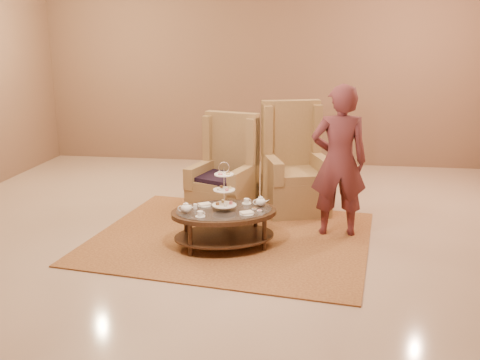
# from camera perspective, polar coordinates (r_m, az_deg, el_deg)

# --- Properties ---
(ground) EXTENTS (8.00, 8.00, 0.00)m
(ground) POSITION_cam_1_polar(r_m,az_deg,el_deg) (6.00, -0.85, -6.70)
(ground) COLOR #C5AA93
(ground) RESTS_ON ground
(ceiling) EXTENTS (8.00, 8.00, 0.02)m
(ceiling) POSITION_cam_1_polar(r_m,az_deg,el_deg) (6.00, -0.85, -6.70)
(ceiling) COLOR silver
(ceiling) RESTS_ON ground
(wall_back) EXTENTS (8.00, 0.04, 3.50)m
(wall_back) POSITION_cam_1_polar(r_m,az_deg,el_deg) (9.56, 2.90, 12.20)
(wall_back) COLOR brown
(wall_back) RESTS_ON ground
(rug) EXTENTS (3.35, 2.92, 0.02)m
(rug) POSITION_cam_1_polar(r_m,az_deg,el_deg) (6.13, -0.91, -6.11)
(rug) COLOR #AD773D
(rug) RESTS_ON ground
(tea_table) EXTENTS (1.34, 1.12, 0.96)m
(tea_table) POSITION_cam_1_polar(r_m,az_deg,el_deg) (5.76, -1.69, -3.95)
(tea_table) COLOR black
(tea_table) RESTS_ON ground
(armchair_left) EXTENTS (0.88, 0.90, 1.31)m
(armchair_left) POSITION_cam_1_polar(r_m,az_deg,el_deg) (6.74, -1.56, -0.27)
(armchair_left) COLOR #9C7849
(armchair_left) RESTS_ON ground
(armchair_right) EXTENTS (0.97, 0.99, 1.42)m
(armchair_right) POSITION_cam_1_polar(r_m,az_deg,el_deg) (7.02, 5.75, 0.58)
(armchair_right) COLOR #9C7849
(armchair_right) RESTS_ON ground
(person) EXTENTS (0.67, 0.47, 1.74)m
(person) POSITION_cam_1_polar(r_m,az_deg,el_deg) (6.09, 10.51, 1.95)
(person) COLOR #5B272B
(person) RESTS_ON ground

